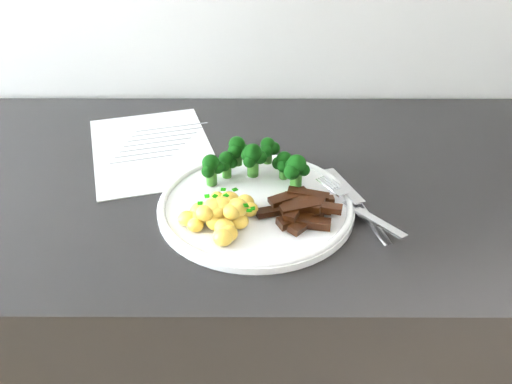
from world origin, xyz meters
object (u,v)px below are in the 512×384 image
at_px(plate, 256,205).
at_px(counter, 206,368).
at_px(potatoes, 221,214).
at_px(fork, 361,209).
at_px(broccoli, 257,160).
at_px(knife, 363,214).
at_px(recipe_paper, 152,149).
at_px(beef_strips, 302,209).

bearing_deg(plate, counter, 141.04).
distance_m(potatoes, fork, 0.20).
distance_m(counter, broccoli, 0.51).
bearing_deg(knife, fork, -146.02).
distance_m(broccoli, potatoes, 0.13).
xyz_separation_m(counter, recipe_paper, (-0.08, 0.10, 0.46)).
xyz_separation_m(counter, broccoli, (0.11, -0.02, 0.50)).
bearing_deg(counter, broccoli, -8.91).
relative_size(counter, beef_strips, 19.83).
bearing_deg(broccoli, plate, -91.42).
relative_size(recipe_paper, knife, 1.72).
distance_m(recipe_paper, potatoes, 0.27).
height_order(counter, fork, fork).
height_order(potatoes, knife, potatoes).
bearing_deg(beef_strips, recipe_paper, 139.66).
relative_size(broccoli, beef_strips, 1.31).
bearing_deg(fork, plate, 169.82).
relative_size(recipe_paper, potatoes, 2.87).
bearing_deg(plate, potatoes, -133.75).
height_order(fork, knife, fork).
relative_size(counter, plate, 8.56).
relative_size(fork, knife, 0.82).
height_order(counter, broccoli, broccoli).
height_order(broccoli, fork, broccoli).
distance_m(counter, plate, 0.49).
bearing_deg(fork, beef_strips, -178.55).
bearing_deg(beef_strips, counter, 146.24).
xyz_separation_m(counter, fork, (0.25, -0.11, 0.48)).
height_order(counter, recipe_paper, recipe_paper).
xyz_separation_m(recipe_paper, beef_strips, (0.24, -0.21, 0.02)).
xyz_separation_m(counter, plate, (0.10, -0.08, 0.47)).
height_order(recipe_paper, beef_strips, beef_strips).
height_order(recipe_paper, potatoes, potatoes).
bearing_deg(counter, potatoes, -67.17).
relative_size(plate, beef_strips, 2.32).
distance_m(counter, knife, 0.54).
bearing_deg(fork, broccoli, 147.15).
bearing_deg(counter, recipe_paper, 128.80).
bearing_deg(beef_strips, plate, 156.13).
relative_size(broccoli, potatoes, 1.42).
bearing_deg(potatoes, knife, 7.67).
distance_m(broccoli, beef_strips, 0.12).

